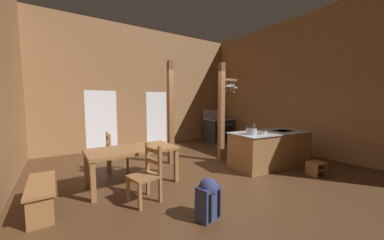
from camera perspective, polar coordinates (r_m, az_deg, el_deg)
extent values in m
cube|color=#4C301C|center=(4.95, 4.88, -15.23)|extent=(8.13, 8.51, 0.10)
cube|color=#93663F|center=(8.13, -12.50, 8.63)|extent=(8.13, 0.14, 4.39)
cube|color=#93663F|center=(7.57, 28.18, 8.44)|extent=(0.14, 8.51, 4.39)
cube|color=white|center=(7.64, -23.79, -0.22)|extent=(1.00, 0.01, 2.05)
cube|color=white|center=(8.20, -9.76, 0.46)|extent=(0.84, 0.01, 2.05)
cube|color=olive|center=(5.80, 20.84, -7.55)|extent=(2.17, 1.09, 0.87)
cube|color=#A8AAB2|center=(5.72, 20.98, -3.19)|extent=(2.24, 1.15, 0.02)
cube|color=black|center=(6.08, 23.92, -2.73)|extent=(0.55, 0.45, 0.00)
cube|color=black|center=(6.17, 17.68, -10.38)|extent=(1.99, 0.22, 0.10)
cube|color=#282828|center=(9.05, 7.46, -2.76)|extent=(1.10, 0.76, 0.90)
cube|color=black|center=(8.77, 9.09, -3.22)|extent=(0.94, 0.01, 0.52)
cylinder|color=#A8AAB2|center=(8.72, 9.23, -1.42)|extent=(0.83, 0.02, 0.02)
cube|color=#A8AAB2|center=(9.00, 7.50, 0.18)|extent=(1.14, 0.80, 0.03)
cube|color=#A8AAB2|center=(9.26, 6.06, 1.60)|extent=(1.14, 0.04, 0.40)
cylinder|color=black|center=(9.05, 9.32, 0.31)|extent=(0.20, 0.20, 0.01)
cylinder|color=black|center=(8.72, 6.91, 0.17)|extent=(0.20, 0.20, 0.01)
cylinder|color=black|center=(9.28, 8.05, 0.44)|extent=(0.20, 0.20, 0.01)
cylinder|color=black|center=(8.96, 5.66, 0.30)|extent=(0.20, 0.20, 0.01)
cylinder|color=black|center=(8.94, 10.77, -0.51)|extent=(0.04, 0.03, 0.04)
cylinder|color=black|center=(8.79, 9.73, -0.59)|extent=(0.04, 0.03, 0.04)
cylinder|color=black|center=(8.64, 8.66, -0.67)|extent=(0.04, 0.03, 0.04)
cylinder|color=black|center=(8.49, 7.55, -0.75)|extent=(0.04, 0.03, 0.04)
cube|color=brown|center=(5.80, 8.15, 2.06)|extent=(0.15, 0.15, 2.74)
cube|color=brown|center=(5.97, 9.99, 10.96)|extent=(0.59, 0.11, 0.06)
cylinder|color=#A8AAB2|center=(5.94, 9.69, 10.20)|extent=(0.01, 0.01, 0.17)
cylinder|color=#A8AAB2|center=(5.93, 9.67, 9.21)|extent=(0.24, 0.24, 0.04)
cylinder|color=#A8AAB2|center=(5.93, 9.66, 8.44)|extent=(0.02, 0.02, 0.14)
cylinder|color=#A8AAB2|center=(6.03, 10.68, 10.23)|extent=(0.01, 0.01, 0.14)
cylinder|color=#A8AAB2|center=(6.02, 10.67, 9.37)|extent=(0.23, 0.23, 0.04)
cylinder|color=#A8AAB2|center=(6.01, 10.65, 8.61)|extent=(0.02, 0.02, 0.14)
cylinder|color=#A8AAB2|center=(6.11, 11.64, 9.87)|extent=(0.01, 0.01, 0.20)
cylinder|color=#A8AAB2|center=(6.10, 11.62, 8.77)|extent=(0.19, 0.19, 0.04)
cylinder|color=#A8AAB2|center=(6.10, 11.60, 8.02)|extent=(0.02, 0.02, 0.14)
cube|color=brown|center=(5.52, -5.95, 1.94)|extent=(0.14, 0.14, 2.74)
cube|color=olive|center=(5.56, 31.25, -10.10)|extent=(0.39, 0.32, 0.04)
cube|color=olive|center=(5.47, 30.26, -11.93)|extent=(0.07, 0.28, 0.26)
cube|color=olive|center=(5.73, 32.06, -11.25)|extent=(0.07, 0.28, 0.26)
cube|color=olive|center=(5.60, 31.18, -11.55)|extent=(0.35, 0.32, 0.03)
cube|color=olive|center=(4.34, -16.26, -7.86)|extent=(1.72, 0.93, 0.06)
cube|color=olive|center=(4.64, -27.22, -12.10)|extent=(0.08, 0.08, 0.68)
cube|color=olive|center=(5.06, -8.89, -10.20)|extent=(0.08, 0.08, 0.68)
cube|color=olive|center=(3.91, -25.75, -15.27)|extent=(0.08, 0.08, 0.68)
cube|color=olive|center=(4.40, -4.42, -12.50)|extent=(0.08, 0.08, 0.68)
cube|color=olive|center=(3.61, -13.21, -15.03)|extent=(0.52, 0.52, 0.04)
cube|color=olive|center=(3.46, -14.26, -20.03)|extent=(0.06, 0.06, 0.41)
cube|color=olive|center=(3.77, -17.32, -17.96)|extent=(0.06, 0.06, 0.41)
cube|color=olive|center=(3.55, -8.87, -14.58)|extent=(0.06, 0.06, 0.95)
cube|color=olive|center=(3.85, -12.25, -13.06)|extent=(0.06, 0.06, 0.95)
cube|color=olive|center=(3.60, -10.73, -8.28)|extent=(0.11, 0.38, 0.07)
cube|color=olive|center=(3.64, -10.68, -11.19)|extent=(0.11, 0.38, 0.07)
cube|color=olive|center=(5.25, -20.01, -8.88)|extent=(0.47, 0.47, 0.04)
cube|color=olive|center=(5.52, -18.30, -10.56)|extent=(0.05, 0.05, 0.41)
cube|color=olive|center=(5.16, -17.45, -11.63)|extent=(0.05, 0.05, 0.41)
cube|color=olive|center=(5.40, -22.37, -8.08)|extent=(0.05, 0.05, 0.95)
cube|color=olive|center=(5.03, -21.81, -9.01)|extent=(0.05, 0.05, 0.95)
cube|color=olive|center=(5.14, -22.24, -4.57)|extent=(0.06, 0.38, 0.07)
cube|color=olive|center=(5.17, -22.17, -6.64)|extent=(0.06, 0.38, 0.07)
cube|color=olive|center=(3.99, -36.36, -14.09)|extent=(0.38, 1.17, 0.04)
cube|color=olive|center=(3.58, -36.49, -20.05)|extent=(0.31, 0.07, 0.40)
cube|color=olive|center=(4.56, -35.97, -14.66)|extent=(0.31, 0.07, 0.40)
cube|color=olive|center=(4.10, -36.14, -18.08)|extent=(0.08, 0.97, 0.06)
cube|color=navy|center=(3.15, 4.50, -21.85)|extent=(0.36, 0.28, 0.48)
cube|color=navy|center=(3.25, 2.60, -22.29)|extent=(0.23, 0.11, 0.17)
cylinder|color=black|center=(3.01, 5.20, -23.17)|extent=(0.05, 0.05, 0.38)
cylinder|color=black|center=(3.14, 7.60, -21.89)|extent=(0.05, 0.05, 0.38)
sphere|color=navy|center=(3.05, 4.53, -18.16)|extent=(0.32, 0.32, 0.27)
cylinder|color=#A8AAB2|center=(5.08, 16.14, -2.98)|extent=(0.25, 0.25, 0.17)
cylinder|color=black|center=(5.07, 16.17, -2.00)|extent=(0.26, 0.26, 0.01)
cylinder|color=#A8AAB2|center=(4.97, 15.11, -2.64)|extent=(0.05, 0.02, 0.02)
cylinder|color=#A8AAB2|center=(5.18, 17.15, -2.39)|extent=(0.05, 0.02, 0.02)
cylinder|color=#B2A893|center=(5.30, 19.05, -3.28)|extent=(0.19, 0.19, 0.07)
cylinder|color=black|center=(5.30, 19.06, -2.91)|extent=(0.16, 0.16, 0.00)
cylinder|color=brown|center=(5.35, 16.79, -2.49)|extent=(0.07, 0.07, 0.19)
cylinder|color=brown|center=(5.34, 16.82, -1.15)|extent=(0.03, 0.03, 0.07)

